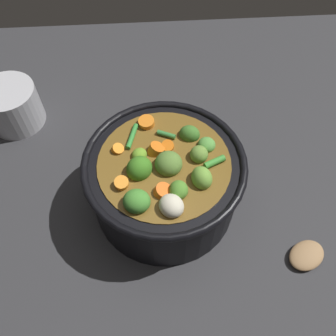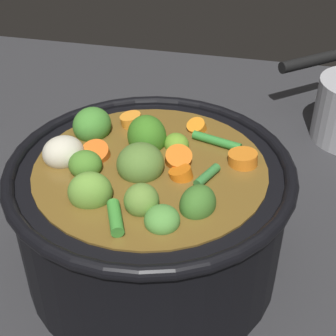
# 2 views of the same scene
# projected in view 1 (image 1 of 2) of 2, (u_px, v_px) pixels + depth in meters

# --- Properties ---
(ground_plane) EXTENTS (1.10, 1.10, 0.00)m
(ground_plane) POSITION_uv_depth(u_px,v_px,m) (165.00, 200.00, 0.69)
(ground_plane) COLOR #2D2D30
(cooking_pot) EXTENTS (0.27, 0.27, 0.15)m
(cooking_pot) POSITION_uv_depth(u_px,v_px,m) (164.00, 181.00, 0.63)
(cooking_pot) COLOR black
(cooking_pot) RESTS_ON ground_plane
(small_saucepan) EXTENTS (0.17, 0.18, 0.09)m
(small_saucepan) POSITION_uv_depth(u_px,v_px,m) (11.00, 106.00, 0.76)
(small_saucepan) COLOR #ADADB2
(small_saucepan) RESTS_ON ground_plane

